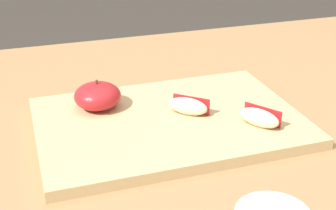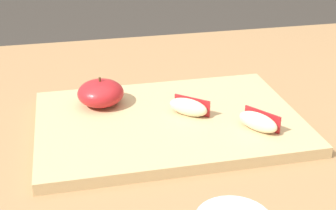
# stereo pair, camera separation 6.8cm
# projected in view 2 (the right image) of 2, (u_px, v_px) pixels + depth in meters

# --- Properties ---
(dining_table) EXTENTS (1.34, 0.96, 0.74)m
(dining_table) POSITION_uv_depth(u_px,v_px,m) (184.00, 172.00, 0.83)
(dining_table) COLOR #9E754C
(dining_table) RESTS_ON ground_plane
(cutting_board) EXTENTS (0.42, 0.29, 0.02)m
(cutting_board) POSITION_uv_depth(u_px,v_px,m) (168.00, 121.00, 0.78)
(cutting_board) COLOR tan
(cutting_board) RESTS_ON dining_table
(apple_half_skin_up) EXTENTS (0.08, 0.08, 0.05)m
(apple_half_skin_up) POSITION_uv_depth(u_px,v_px,m) (101.00, 93.00, 0.81)
(apple_half_skin_up) COLOR #B21E23
(apple_half_skin_up) RESTS_ON cutting_board
(apple_wedge_back) EXTENTS (0.06, 0.06, 0.03)m
(apple_wedge_back) POSITION_uv_depth(u_px,v_px,m) (189.00, 108.00, 0.77)
(apple_wedge_back) COLOR beige
(apple_wedge_back) RESTS_ON cutting_board
(apple_wedge_left) EXTENTS (0.06, 0.07, 0.03)m
(apple_wedge_left) POSITION_uv_depth(u_px,v_px,m) (258.00, 122.00, 0.73)
(apple_wedge_left) COLOR beige
(apple_wedge_left) RESTS_ON cutting_board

